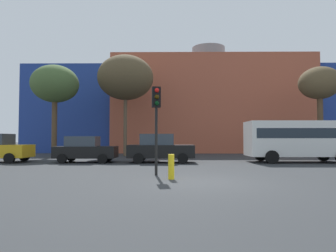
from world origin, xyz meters
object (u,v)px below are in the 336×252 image
(bare_tree_1, at_px, (126,78))
(parked_car_2, at_px, (160,148))
(parked_car_1, at_px, (85,149))
(bare_tree_0, at_px, (55,85))
(bare_tree_2, at_px, (320,84))
(white_bus, at_px, (299,138))
(traffic_light_island, at_px, (156,110))
(bollard_yellow_0, at_px, (171,167))

(bare_tree_1, bearing_deg, parked_car_2, -64.07)
(parked_car_1, relative_size, bare_tree_1, 0.44)
(bare_tree_0, bearing_deg, bare_tree_2, 1.51)
(white_bus, distance_m, bare_tree_1, 15.34)
(parked_car_1, bearing_deg, bare_tree_2, 17.91)
(parked_car_1, xyz_separation_m, parked_car_2, (4.95, 0.00, 0.08))
(white_bus, relative_size, traffic_light_island, 1.77)
(bollard_yellow_0, bearing_deg, parked_car_2, 95.33)
(white_bus, xyz_separation_m, bare_tree_2, (4.38, 5.78, 4.63))
(parked_car_2, bearing_deg, parked_car_1, -180.00)
(traffic_light_island, distance_m, bollard_yellow_0, 2.70)
(parked_car_1, relative_size, bare_tree_0, 0.51)
(parked_car_1, height_order, white_bus, white_bus)
(parked_car_2, height_order, bare_tree_1, bare_tree_1)
(parked_car_1, height_order, traffic_light_island, traffic_light_island)
(parked_car_1, bearing_deg, white_bus, 0.89)
(bare_tree_1, xyz_separation_m, bollard_yellow_0, (4.14, -14.89, -6.58))
(bare_tree_1, distance_m, bare_tree_2, 17.07)
(bare_tree_1, height_order, bare_tree_2, bare_tree_1)
(white_bus, height_order, traffic_light_island, traffic_light_island)
(parked_car_2, height_order, white_bus, white_bus)
(white_bus, relative_size, bare_tree_2, 0.87)
(parked_car_2, height_order, traffic_light_island, traffic_light_island)
(parked_car_1, distance_m, parked_car_2, 4.95)
(parked_car_2, relative_size, bare_tree_2, 0.56)
(bare_tree_1, relative_size, bollard_yellow_0, 9.33)
(parked_car_2, bearing_deg, traffic_light_island, -89.22)
(parked_car_2, bearing_deg, bare_tree_0, 149.60)
(white_bus, distance_m, bollard_yellow_0, 11.81)
(parked_car_1, distance_m, bollard_yellow_0, 9.73)
(white_bus, bearing_deg, bollard_yellow_0, -136.34)
(bare_tree_0, bearing_deg, parked_car_1, -51.81)
(white_bus, bearing_deg, parked_car_1, -179.11)
(parked_car_2, distance_m, traffic_light_island, 6.98)
(parked_car_2, relative_size, bare_tree_1, 0.48)
(bare_tree_2, bearing_deg, bare_tree_1, 176.62)
(parked_car_2, xyz_separation_m, white_bus, (9.24, 0.22, 0.69))
(bare_tree_1, distance_m, bollard_yellow_0, 16.80)
(bare_tree_0, distance_m, bare_tree_2, 22.82)
(white_bus, bearing_deg, bare_tree_2, 52.86)
(bare_tree_0, relative_size, bare_tree_2, 1.01)
(traffic_light_island, height_order, bare_tree_1, bare_tree_1)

